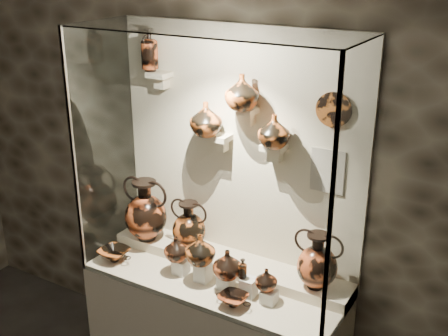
# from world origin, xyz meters

# --- Properties ---
(wall_back) EXTENTS (5.00, 0.02, 3.20)m
(wall_back) POSITION_xyz_m (0.00, 2.50, 1.60)
(wall_back) COLOR #2B231B
(wall_back) RESTS_ON ground
(plinth) EXTENTS (1.70, 0.60, 0.80)m
(plinth) POSITION_xyz_m (0.00, 2.18, 0.40)
(plinth) COLOR beige
(plinth) RESTS_ON floor
(front_tier) EXTENTS (1.68, 0.58, 0.03)m
(front_tier) POSITION_xyz_m (0.00, 2.18, 0.82)
(front_tier) COLOR beige
(front_tier) RESTS_ON plinth
(rear_tier) EXTENTS (1.70, 0.25, 0.10)m
(rear_tier) POSITION_xyz_m (0.00, 2.35, 0.85)
(rear_tier) COLOR beige
(rear_tier) RESTS_ON plinth
(back_panel) EXTENTS (1.70, 0.03, 1.60)m
(back_panel) POSITION_xyz_m (0.00, 2.50, 1.60)
(back_panel) COLOR beige
(back_panel) RESTS_ON plinth
(glass_front) EXTENTS (1.70, 0.01, 1.60)m
(glass_front) POSITION_xyz_m (0.00, 1.88, 1.60)
(glass_front) COLOR white
(glass_front) RESTS_ON plinth
(glass_left) EXTENTS (0.01, 0.60, 1.60)m
(glass_left) POSITION_xyz_m (-0.85, 2.18, 1.60)
(glass_left) COLOR white
(glass_left) RESTS_ON plinth
(glass_right) EXTENTS (0.01, 0.60, 1.60)m
(glass_right) POSITION_xyz_m (0.85, 2.18, 1.60)
(glass_right) COLOR white
(glass_right) RESTS_ON plinth
(glass_top) EXTENTS (1.70, 0.60, 0.01)m
(glass_top) POSITION_xyz_m (0.00, 2.18, 2.40)
(glass_top) COLOR white
(glass_top) RESTS_ON back_panel
(frame_post_left) EXTENTS (0.02, 0.02, 1.60)m
(frame_post_left) POSITION_xyz_m (-0.84, 1.89, 1.60)
(frame_post_left) COLOR gray
(frame_post_left) RESTS_ON plinth
(frame_post_right) EXTENTS (0.02, 0.02, 1.60)m
(frame_post_right) POSITION_xyz_m (0.84, 1.89, 1.60)
(frame_post_right) COLOR gray
(frame_post_right) RESTS_ON plinth
(pedestal_a) EXTENTS (0.09, 0.09, 0.10)m
(pedestal_a) POSITION_xyz_m (-0.22, 2.13, 0.88)
(pedestal_a) COLOR beige
(pedestal_a) RESTS_ON front_tier
(pedestal_b) EXTENTS (0.09, 0.09, 0.13)m
(pedestal_b) POSITION_xyz_m (-0.05, 2.13, 0.90)
(pedestal_b) COLOR beige
(pedestal_b) RESTS_ON front_tier
(pedestal_c) EXTENTS (0.09, 0.09, 0.09)m
(pedestal_c) POSITION_xyz_m (0.12, 2.13, 0.88)
(pedestal_c) COLOR beige
(pedestal_c) RESTS_ON front_tier
(pedestal_d) EXTENTS (0.09, 0.09, 0.12)m
(pedestal_d) POSITION_xyz_m (0.28, 2.13, 0.89)
(pedestal_d) COLOR beige
(pedestal_d) RESTS_ON front_tier
(pedestal_e) EXTENTS (0.09, 0.09, 0.08)m
(pedestal_e) POSITION_xyz_m (0.42, 2.13, 0.87)
(pedestal_e) COLOR beige
(pedestal_e) RESTS_ON front_tier
(bracket_ul) EXTENTS (0.14, 0.12, 0.04)m
(bracket_ul) POSITION_xyz_m (-0.55, 2.42, 2.05)
(bracket_ul) COLOR beige
(bracket_ul) RESTS_ON back_panel
(bracket_ca) EXTENTS (0.14, 0.12, 0.04)m
(bracket_ca) POSITION_xyz_m (-0.10, 2.42, 1.70)
(bracket_ca) COLOR beige
(bracket_ca) RESTS_ON back_panel
(bracket_cb) EXTENTS (0.10, 0.12, 0.04)m
(bracket_cb) POSITION_xyz_m (0.10, 2.42, 1.90)
(bracket_cb) COLOR beige
(bracket_cb) RESTS_ON back_panel
(bracket_cc) EXTENTS (0.14, 0.12, 0.04)m
(bracket_cc) POSITION_xyz_m (0.28, 2.42, 1.70)
(bracket_cc) COLOR beige
(bracket_cc) RESTS_ON back_panel
(amphora_left) EXTENTS (0.42, 0.42, 0.44)m
(amphora_left) POSITION_xyz_m (-0.62, 2.29, 1.12)
(amphora_left) COLOR #A2421F
(amphora_left) RESTS_ON rear_tier
(amphora_mid) EXTENTS (0.36, 0.36, 0.34)m
(amphora_mid) POSITION_xyz_m (-0.29, 2.33, 1.07)
(amphora_mid) COLOR #A94E1D
(amphora_mid) RESTS_ON rear_tier
(amphora_right) EXTENTS (0.37, 0.37, 0.36)m
(amphora_right) POSITION_xyz_m (0.63, 2.33, 1.08)
(amphora_right) COLOR #A2421F
(amphora_right) RESTS_ON rear_tier
(jug_a) EXTENTS (0.18, 0.18, 0.17)m
(jug_a) POSITION_xyz_m (-0.24, 2.11, 1.01)
(jug_a) COLOR #A2421F
(jug_a) RESTS_ON pedestal_a
(jug_b) EXTENTS (0.24, 0.24, 0.20)m
(jug_b) POSITION_xyz_m (-0.06, 2.11, 1.06)
(jug_b) COLOR #A94E1D
(jug_b) RESTS_ON pedestal_b
(jug_c) EXTENTS (0.23, 0.23, 0.19)m
(jug_c) POSITION_xyz_m (0.14, 2.11, 1.01)
(jug_c) COLOR #A2421F
(jug_c) RESTS_ON pedestal_c
(jug_e) EXTENTS (0.16, 0.16, 0.14)m
(jug_e) POSITION_xyz_m (0.39, 2.13, 0.98)
(jug_e) COLOR #A2421F
(jug_e) RESTS_ON pedestal_e
(lekythos_small) EXTENTS (0.08, 0.08, 0.15)m
(lekythos_small) POSITION_xyz_m (0.24, 2.12, 1.02)
(lekythos_small) COLOR #A94E1D
(lekythos_small) RESTS_ON pedestal_d
(kylix_left) EXTENTS (0.32, 0.30, 0.10)m
(kylix_left) POSITION_xyz_m (-0.70, 2.03, 0.88)
(kylix_left) COLOR #A94E1D
(kylix_left) RESTS_ON front_tier
(kylix_right) EXTENTS (0.23, 0.20, 0.09)m
(kylix_right) POSITION_xyz_m (0.25, 1.99, 0.87)
(kylix_right) COLOR #A2421F
(kylix_right) RESTS_ON front_tier
(lekythos_tall) EXTENTS (0.15, 0.15, 0.30)m
(lekythos_tall) POSITION_xyz_m (-0.61, 2.41, 2.22)
(lekythos_tall) COLOR #A2421F
(lekythos_tall) RESTS_ON bracket_ul
(ovoid_vase_a) EXTENTS (0.26, 0.26, 0.21)m
(ovoid_vase_a) POSITION_xyz_m (-0.16, 2.37, 1.82)
(ovoid_vase_a) COLOR #A94E1D
(ovoid_vase_a) RESTS_ON bracket_ca
(ovoid_vase_b) EXTENTS (0.27, 0.27, 0.21)m
(ovoid_vase_b) POSITION_xyz_m (0.09, 2.37, 2.02)
(ovoid_vase_b) COLOR #A94E1D
(ovoid_vase_b) RESTS_ON bracket_cb
(ovoid_vase_c) EXTENTS (0.25, 0.25, 0.20)m
(ovoid_vase_c) POSITION_xyz_m (0.30, 2.37, 1.82)
(ovoid_vase_c) COLOR #A94E1D
(ovoid_vase_c) RESTS_ON bracket_cc
(wall_plate) EXTENTS (0.20, 0.02, 0.20)m
(wall_plate) POSITION_xyz_m (0.61, 2.47, 1.97)
(wall_plate) COLOR #A75620
(wall_plate) RESTS_ON back_panel
(info_placard) EXTENTS (0.20, 0.01, 0.27)m
(info_placard) POSITION_xyz_m (0.60, 2.47, 1.59)
(info_placard) COLOR beige
(info_placard) RESTS_ON back_panel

